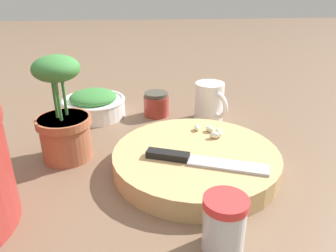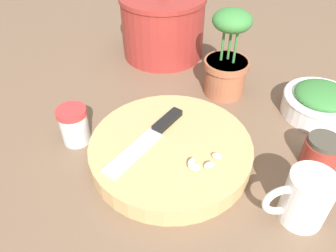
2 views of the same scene
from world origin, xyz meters
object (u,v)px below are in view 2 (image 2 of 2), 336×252
chef_knife (151,136)px  herb_bowl (320,102)px  garlic_cloves (201,164)px  honey_jar (321,152)px  potted_herb (227,61)px  cutting_board (171,150)px  spice_jar (74,125)px  stock_pot (163,26)px  coffee_mug (304,198)px

chef_knife → herb_bowl: 0.40m
chef_knife → garlic_cloves: garlic_cloves is taller
herb_bowl → honey_jar: herb_bowl is taller
potted_herb → chef_knife: bearing=-113.8°
cutting_board → chef_knife: size_ratio=1.48×
herb_bowl → spice_jar: 0.55m
garlic_cloves → stock_pot: 0.50m
chef_knife → garlic_cloves: size_ratio=3.58×
spice_jar → stock_pot: 0.42m
cutting_board → stock_pot: 0.43m
herb_bowl → coffee_mug: (-0.05, -0.30, 0.02)m
chef_knife → honey_jar: bearing=-149.8°
garlic_cloves → herb_bowl: herb_bowl is taller
spice_jar → coffee_mug: (0.44, -0.07, 0.01)m
stock_pot → coffee_mug: bearing=-52.5°
herb_bowl → stock_pot: size_ratio=0.70×
garlic_cloves → honey_jar: bearing=25.9°
spice_jar → potted_herb: 0.38m
cutting_board → honey_jar: (0.28, 0.06, 0.01)m
garlic_cloves → honey_jar: size_ratio=0.88×
garlic_cloves → coffee_mug: bearing=-10.6°
stock_pot → potted_herb: 0.25m
spice_jar → honey_jar: 0.49m
garlic_cloves → honey_jar: (0.21, 0.10, -0.02)m
honey_jar → stock_pot: (-0.41, 0.35, 0.06)m
chef_knife → potted_herb: 0.28m
herb_bowl → chef_knife: bearing=-146.3°
cutting_board → garlic_cloves: garlic_cloves is taller
cutting_board → spice_jar: spice_jar is taller
coffee_mug → stock_pot: bearing=127.5°
cutting_board → garlic_cloves: bearing=-33.3°
garlic_cloves → herb_bowl: 0.35m
herb_bowl → stock_pot: bearing=156.6°
cutting_board → stock_pot: stock_pot is taller
herb_bowl → coffee_mug: bearing=-99.4°
spice_jar → honey_jar: bearing=7.3°
stock_pot → cutting_board: bearing=-72.2°
spice_jar → honey_jar: (0.48, 0.06, -0.01)m
herb_bowl → coffee_mug: 0.31m
herb_bowl → potted_herb: 0.23m
chef_knife → spice_jar: (-0.16, -0.01, -0.00)m
honey_jar → potted_herb: 0.29m
cutting_board → chef_knife: bearing=175.1°
cutting_board → potted_herb: 0.27m
stock_pot → chef_knife: bearing=-77.4°
garlic_cloves → stock_pot: size_ratio=0.25×
coffee_mug → cutting_board: bearing=162.3°
garlic_cloves → potted_herb: potted_herb is taller
coffee_mug → honey_jar: 0.14m
stock_pot → potted_herb: potted_herb is taller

